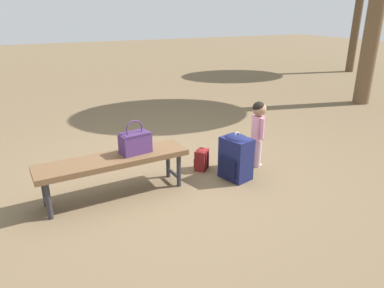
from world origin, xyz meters
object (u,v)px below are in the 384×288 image
(park_bench, at_px, (114,162))
(backpack_large, at_px, (236,155))
(handbag, at_px, (135,142))
(backpack_small, at_px, (202,158))
(child_standing, at_px, (258,124))

(park_bench, xyz_separation_m, backpack_large, (1.40, -0.20, -0.10))
(handbag, distance_m, backpack_small, 1.00)
(park_bench, distance_m, backpack_small, 1.19)
(park_bench, relative_size, backpack_large, 2.77)
(child_standing, bearing_deg, park_bench, 179.45)
(handbag, distance_m, backpack_large, 1.20)
(backpack_small, bearing_deg, backpack_large, -57.32)
(park_bench, distance_m, child_standing, 1.84)
(child_standing, relative_size, backpack_small, 2.83)
(child_standing, distance_m, backpack_large, 0.55)
(backpack_large, relative_size, backpack_small, 1.93)
(handbag, bearing_deg, park_bench, -174.95)
(park_bench, distance_m, handbag, 0.31)
(park_bench, bearing_deg, backpack_large, -8.30)
(park_bench, height_order, handbag, handbag)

